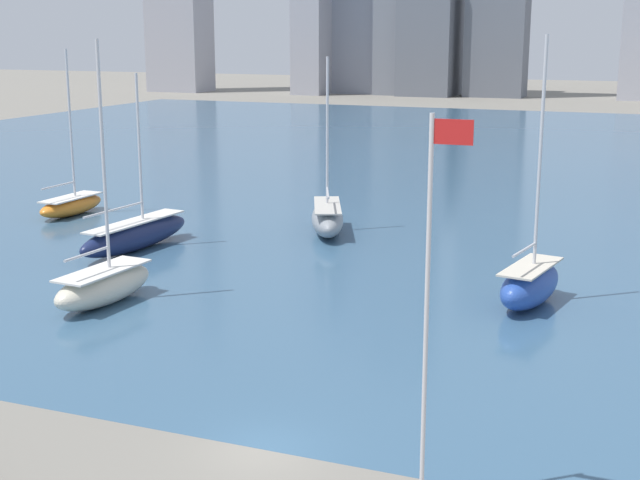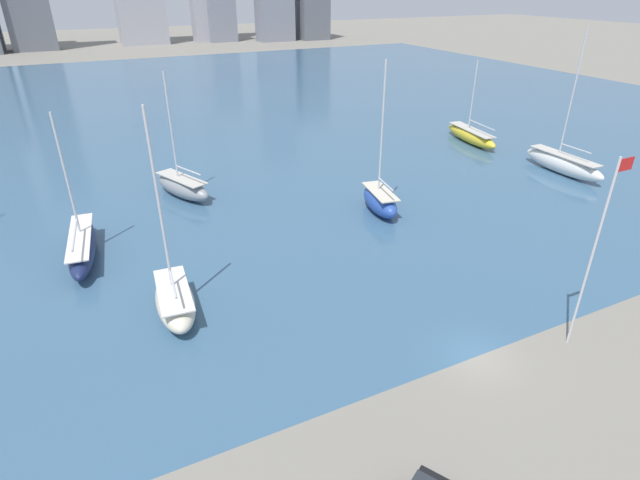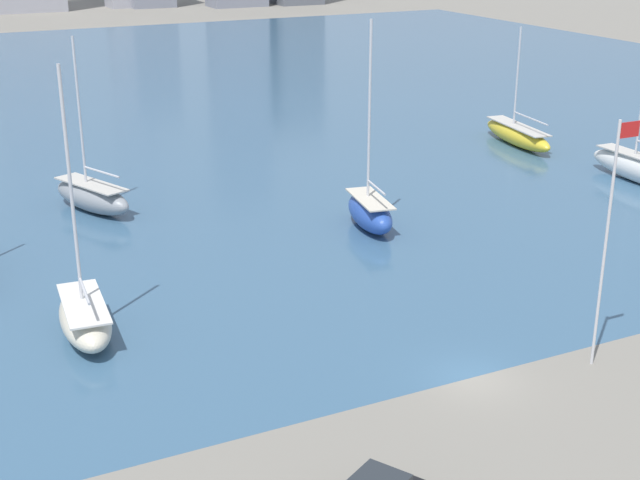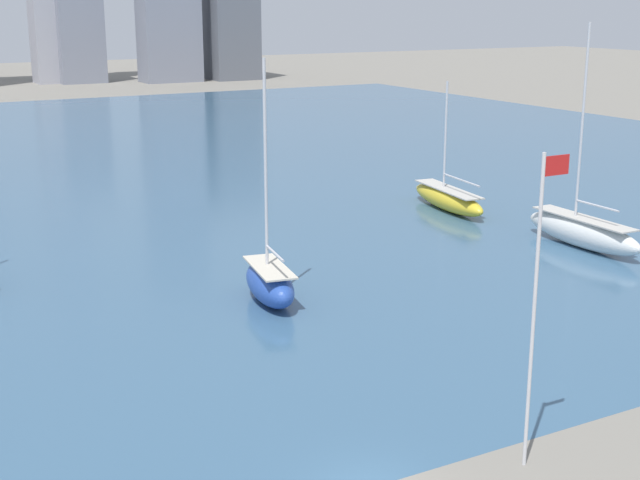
# 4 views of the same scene
# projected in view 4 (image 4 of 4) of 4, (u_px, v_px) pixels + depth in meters

# --- Properties ---
(harbor_water) EXTENTS (180.00, 140.00, 0.00)m
(harbor_water) POSITION_uv_depth(u_px,v_px,m) (5.00, 173.00, 90.89)
(harbor_water) COLOR #385B7A
(harbor_water) RESTS_ON ground_plane
(flag_pole) EXTENTS (1.24, 0.14, 11.83)m
(flag_pole) POSITION_uv_depth(u_px,v_px,m) (536.00, 303.00, 31.80)
(flag_pole) COLOR silver
(flag_pole) RESTS_ON ground_plane
(sailboat_blue) EXTENTS (3.35, 6.71, 13.89)m
(sailboat_blue) POSITION_uv_depth(u_px,v_px,m) (270.00, 282.00, 51.30)
(sailboat_blue) COLOR #284CA8
(sailboat_blue) RESTS_ON harbor_water
(sailboat_white) EXTENTS (2.33, 10.80, 15.54)m
(sailboat_white) POSITION_uv_depth(u_px,v_px,m) (582.00, 231.00, 62.93)
(sailboat_white) COLOR white
(sailboat_white) RESTS_ON harbor_water
(sailboat_yellow) EXTENTS (3.64, 10.99, 10.62)m
(sailboat_yellow) POSITION_uv_depth(u_px,v_px,m) (448.00, 198.00, 74.36)
(sailboat_yellow) COLOR yellow
(sailboat_yellow) RESTS_ON harbor_water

